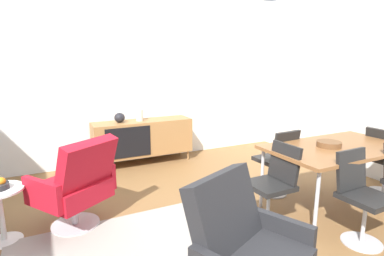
# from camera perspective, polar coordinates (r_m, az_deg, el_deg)

# --- Properties ---
(ground_plane) EXTENTS (8.32, 8.32, 0.00)m
(ground_plane) POSITION_cam_1_polar(r_m,az_deg,el_deg) (3.15, -2.49, -19.59)
(ground_plane) COLOR brown
(wall_back) EXTENTS (6.80, 0.12, 2.80)m
(wall_back) POSITION_cam_1_polar(r_m,az_deg,el_deg) (5.17, -14.57, 8.97)
(wall_back) COLOR silver
(wall_back) RESTS_ON ground_plane
(sideboard) EXTENTS (1.60, 0.45, 0.72)m
(sideboard) POSITION_cam_1_polar(r_m,az_deg,el_deg) (5.11, -9.10, -1.73)
(sideboard) COLOR olive
(sideboard) RESTS_ON ground_plane
(vase_cobalt) EXTENTS (0.11, 0.11, 0.28)m
(vase_cobalt) POSITION_cam_1_polar(r_m,az_deg,el_deg) (5.02, -9.72, 2.44)
(vase_cobalt) COLOR beige
(vase_cobalt) RESTS_ON sideboard
(vase_sculptural_dark) EXTENTS (0.16, 0.16, 0.15)m
(vase_sculptural_dark) POSITION_cam_1_polar(r_m,az_deg,el_deg) (4.95, -13.28, 1.87)
(vase_sculptural_dark) COLOR black
(vase_sculptural_dark) RESTS_ON sideboard
(dining_table) EXTENTS (1.60, 0.90, 0.74)m
(dining_table) POSITION_cam_1_polar(r_m,az_deg,el_deg) (3.79, 25.38, -3.65)
(dining_table) COLOR brown
(dining_table) RESTS_ON ground_plane
(wooden_bowl_on_table) EXTENTS (0.26, 0.26, 0.06)m
(wooden_bowl_on_table) POSITION_cam_1_polar(r_m,az_deg,el_deg) (3.70, 24.06, -2.74)
(wooden_bowl_on_table) COLOR brown
(wooden_bowl_on_table) RESTS_ON dining_table
(dining_chair_back_left) EXTENTS (0.42, 0.44, 0.86)m
(dining_chair_back_left) POSITION_cam_1_polar(r_m,az_deg,el_deg) (3.97, 15.60, -5.66)
(dining_chair_back_left) COLOR black
(dining_chair_back_left) RESTS_ON ground_plane
(dining_chair_front_left) EXTENTS (0.41, 0.44, 0.86)m
(dining_chair_front_left) POSITION_cam_1_polar(r_m,az_deg,el_deg) (3.28, 28.84, -10.60)
(dining_chair_front_left) COLOR black
(dining_chair_front_left) RESTS_ON ground_plane
(dining_chair_near_window) EXTENTS (0.43, 0.40, 0.86)m
(dining_chair_near_window) POSITION_cam_1_polar(r_m,az_deg,el_deg) (3.24, 14.99, -9.75)
(dining_chair_near_window) COLOR black
(dining_chair_near_window) RESTS_ON ground_plane
(lounge_chair_red) EXTENTS (0.90, 0.89, 0.95)m
(lounge_chair_red) POSITION_cam_1_polar(r_m,az_deg,el_deg) (3.31, -20.59, -9.66)
(lounge_chair_red) COLOR red
(lounge_chair_red) RESTS_ON ground_plane
(armchair_black_shell) EXTENTS (0.86, 0.84, 0.95)m
(armchair_black_shell) POSITION_cam_1_polar(r_m,az_deg,el_deg) (2.15, 10.00, -21.58)
(armchair_black_shell) COLOR #262628
(armchair_black_shell) RESTS_ON ground_plane
(side_table_round) EXTENTS (0.44, 0.44, 0.52)m
(side_table_round) POSITION_cam_1_polar(r_m,az_deg,el_deg) (3.43, -32.01, -12.64)
(side_table_round) COLOR white
(side_table_round) RESTS_ON ground_plane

